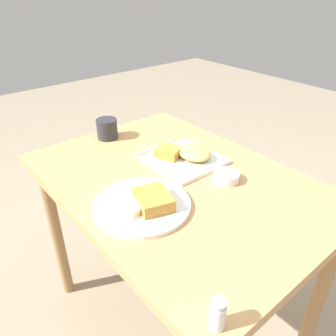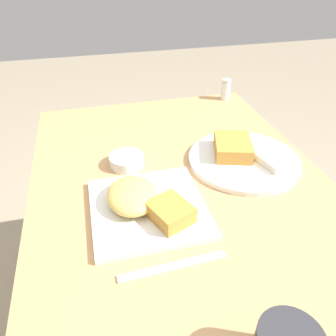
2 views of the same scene
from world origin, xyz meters
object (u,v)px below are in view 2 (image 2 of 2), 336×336
at_px(butter_knife, 173,266).
at_px(plate_oval_far, 243,157).
at_px(plate_square_near, 145,204).
at_px(sauce_ramekin, 127,160).
at_px(salt_shaker, 226,91).

bearing_deg(butter_knife, plate_oval_far, 44.89).
bearing_deg(plate_oval_far, plate_square_near, -65.86).
relative_size(plate_oval_far, sauce_ramekin, 3.28).
height_order(plate_square_near, plate_oval_far, plate_square_near).
relative_size(plate_oval_far, butter_knife, 1.43).
distance_m(plate_oval_far, salt_shaker, 0.43).
xyz_separation_m(plate_square_near, salt_shaker, (-0.55, 0.42, 0.01)).
xyz_separation_m(plate_square_near, butter_knife, (0.16, 0.02, -0.02)).
relative_size(plate_square_near, butter_knife, 1.20).
relative_size(sauce_ramekin, butter_knife, 0.44).
bearing_deg(salt_shaker, plate_oval_far, -15.88).
distance_m(salt_shaker, butter_knife, 0.82).
relative_size(plate_oval_far, salt_shaker, 3.92).
bearing_deg(plate_oval_far, butter_knife, -42.88).
xyz_separation_m(plate_oval_far, salt_shaker, (-0.41, 0.12, 0.02)).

